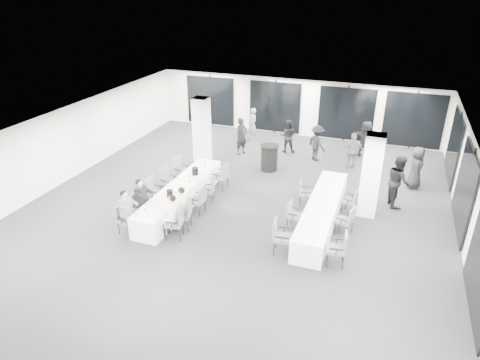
% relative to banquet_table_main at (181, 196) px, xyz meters
% --- Properties ---
extents(room, '(14.04, 16.04, 2.84)m').
position_rel_banquet_table_main_xyz_m(room, '(2.76, 1.74, 1.01)').
color(room, black).
rests_on(room, ground).
extents(column_left, '(0.60, 0.60, 2.80)m').
position_rel_banquet_table_main_xyz_m(column_left, '(-0.92, 3.83, 1.02)').
color(column_left, white).
rests_on(column_left, floor).
extents(column_right, '(0.60, 0.60, 2.80)m').
position_rel_banquet_table_main_xyz_m(column_right, '(6.08, 1.63, 1.02)').
color(column_right, white).
rests_on(column_right, floor).
extents(banquet_table_main, '(0.90, 5.00, 0.75)m').
position_rel_banquet_table_main_xyz_m(banquet_table_main, '(0.00, 0.00, 0.00)').
color(banquet_table_main, white).
rests_on(banquet_table_main, floor).
extents(banquet_table_side, '(0.90, 5.00, 0.75)m').
position_rel_banquet_table_main_xyz_m(banquet_table_side, '(4.78, 0.49, 0.00)').
color(banquet_table_side, white).
rests_on(banquet_table_side, floor).
extents(cocktail_table, '(0.77, 0.77, 1.07)m').
position_rel_banquet_table_main_xyz_m(cocktail_table, '(1.98, 4.00, 0.17)').
color(cocktail_table, black).
rests_on(cocktail_table, floor).
extents(chair_main_left_near, '(0.50, 0.54, 0.91)m').
position_rel_banquet_table_main_xyz_m(chair_main_left_near, '(-0.83, -2.11, 0.15)').
color(chair_main_left_near, '#4F5156').
rests_on(chair_main_left_near, floor).
extents(chair_main_left_second, '(0.49, 0.54, 0.92)m').
position_rel_banquet_table_main_xyz_m(chair_main_left_second, '(-0.83, -1.26, 0.15)').
color(chair_main_left_second, '#4F5156').
rests_on(chair_main_left_second, floor).
extents(chair_main_left_mid, '(0.54, 0.60, 1.03)m').
position_rel_banquet_table_main_xyz_m(chair_main_left_mid, '(-0.84, -0.34, 0.21)').
color(chair_main_left_mid, '#4F5156').
rests_on(chair_main_left_mid, floor).
extents(chair_main_left_fourth, '(0.63, 0.65, 1.02)m').
position_rel_banquet_table_main_xyz_m(chair_main_left_fourth, '(-0.84, 0.60, 0.21)').
color(chair_main_left_fourth, '#4F5156').
rests_on(chair_main_left_fourth, floor).
extents(chair_main_left_far, '(0.60, 0.64, 1.01)m').
position_rel_banquet_table_main_xyz_m(chair_main_left_far, '(-0.84, 1.63, 0.20)').
color(chair_main_left_far, '#4F5156').
rests_on(chair_main_left_far, floor).
extents(chair_main_right_near, '(0.62, 0.65, 1.02)m').
position_rel_banquet_table_main_xyz_m(chair_main_right_near, '(0.84, -1.85, 0.21)').
color(chair_main_right_near, '#4F5156').
rests_on(chair_main_right_near, floor).
extents(chair_main_right_second, '(0.58, 0.61, 0.96)m').
position_rel_banquet_table_main_xyz_m(chair_main_right_second, '(0.83, -1.29, 0.17)').
color(chair_main_right_second, '#4F5156').
rests_on(chair_main_right_second, floor).
extents(chair_main_right_mid, '(0.52, 0.57, 0.97)m').
position_rel_banquet_table_main_xyz_m(chair_main_right_mid, '(0.84, -0.29, 0.18)').
color(chair_main_right_mid, '#4F5156').
rests_on(chair_main_right_mid, floor).
extents(chair_main_right_fourth, '(0.52, 0.54, 0.86)m').
position_rel_banquet_table_main_xyz_m(chair_main_right_fourth, '(0.82, 0.60, 0.11)').
color(chair_main_right_fourth, '#4F5156').
rests_on(chair_main_right_fourth, floor).
extents(chair_main_right_far, '(0.56, 0.61, 1.00)m').
position_rel_banquet_table_main_xyz_m(chair_main_right_far, '(0.84, 1.71, 0.19)').
color(chair_main_right_far, '#4F5156').
rests_on(chair_main_right_far, floor).
extents(chair_side_left_near, '(0.59, 0.64, 1.04)m').
position_rel_banquet_table_main_xyz_m(chair_side_left_near, '(3.94, -1.54, 0.22)').
color(chair_side_left_near, '#4F5156').
rests_on(chair_side_left_near, floor).
extents(chair_side_left_mid, '(0.48, 0.52, 0.86)m').
position_rel_banquet_table_main_xyz_m(chair_side_left_mid, '(3.95, -0.03, 0.12)').
color(chair_side_left_mid, '#4F5156').
rests_on(chair_side_left_mid, floor).
extents(chair_side_left_far, '(0.53, 0.56, 0.88)m').
position_rel_banquet_table_main_xyz_m(chair_side_left_far, '(3.95, 1.55, 0.13)').
color(chair_side_left_far, '#4F5156').
rests_on(chair_side_left_far, floor).
extents(chair_side_right_near, '(0.57, 0.61, 1.00)m').
position_rel_banquet_table_main_xyz_m(chair_side_right_near, '(5.61, -1.54, 0.19)').
color(chair_side_right_near, '#4F5156').
rests_on(chair_side_right_near, floor).
extents(chair_side_right_mid, '(0.58, 0.61, 0.95)m').
position_rel_banquet_table_main_xyz_m(chair_side_right_mid, '(5.61, 0.08, 0.17)').
color(chair_side_right_mid, '#4F5156').
rests_on(chair_side_right_mid, floor).
extents(chair_side_right_far, '(0.55, 0.58, 0.91)m').
position_rel_banquet_table_main_xyz_m(chair_side_right_far, '(5.60, 1.45, 0.14)').
color(chair_side_right_far, '#4F5156').
rests_on(chair_side_right_far, floor).
extents(seated_guest_a, '(0.50, 0.38, 1.44)m').
position_rel_banquet_table_main_xyz_m(seated_guest_a, '(-0.67, -2.12, 0.44)').
color(seated_guest_a, '#5A5C61').
rests_on(seated_guest_a, floor).
extents(seated_guest_b, '(0.50, 0.38, 1.44)m').
position_rel_banquet_table_main_xyz_m(seated_guest_b, '(-0.67, -1.27, 0.44)').
color(seated_guest_b, black).
rests_on(seated_guest_b, floor).
extents(seated_guest_c, '(0.50, 0.38, 1.44)m').
position_rel_banquet_table_main_xyz_m(seated_guest_c, '(0.67, -1.87, 0.44)').
color(seated_guest_c, white).
rests_on(seated_guest_c, floor).
extents(seated_guest_d, '(0.50, 0.38, 1.44)m').
position_rel_banquet_table_main_xyz_m(seated_guest_d, '(0.67, -1.31, 0.44)').
color(seated_guest_d, white).
rests_on(seated_guest_d, floor).
extents(standing_guest_a, '(0.81, 0.87, 1.88)m').
position_rel_banquet_table_main_xyz_m(standing_guest_a, '(0.32, 5.26, 0.57)').
color(standing_guest_a, black).
rests_on(standing_guest_a, floor).
extents(standing_guest_b, '(0.90, 0.63, 1.71)m').
position_rel_banquet_table_main_xyz_m(standing_guest_b, '(2.16, 6.24, 0.48)').
color(standing_guest_b, black).
rests_on(standing_guest_b, floor).
extents(standing_guest_c, '(1.24, 1.20, 1.77)m').
position_rel_banquet_table_main_xyz_m(standing_guest_c, '(3.58, 5.71, 0.51)').
color(standing_guest_c, black).
rests_on(standing_guest_c, floor).
extents(standing_guest_d, '(1.14, 0.87, 1.72)m').
position_rel_banquet_table_main_xyz_m(standing_guest_d, '(5.13, 5.33, 0.49)').
color(standing_guest_d, '#5A5C61').
rests_on(standing_guest_d, floor).
extents(standing_guest_e, '(0.54, 0.89, 1.83)m').
position_rel_banquet_table_main_xyz_m(standing_guest_e, '(7.55, 4.30, 0.54)').
color(standing_guest_e, black).
rests_on(standing_guest_e, floor).
extents(standing_guest_f, '(1.80, 1.38, 1.85)m').
position_rel_banquet_table_main_xyz_m(standing_guest_f, '(5.49, 6.80, 0.55)').
color(standing_guest_f, black).
rests_on(standing_guest_f, floor).
extents(standing_guest_g, '(0.84, 0.84, 1.81)m').
position_rel_banquet_table_main_xyz_m(standing_guest_g, '(0.20, 7.13, 0.53)').
color(standing_guest_g, '#5A5C61').
rests_on(standing_guest_g, floor).
extents(standing_guest_h, '(0.90, 1.14, 2.06)m').
position_rel_banquet_table_main_xyz_m(standing_guest_h, '(6.94, 2.63, 0.66)').
color(standing_guest_h, black).
rests_on(standing_guest_h, floor).
extents(ice_bucket_near, '(0.21, 0.21, 0.24)m').
position_rel_banquet_table_main_xyz_m(ice_bucket_near, '(0.06, -0.82, 0.49)').
color(ice_bucket_near, black).
rests_on(ice_bucket_near, banquet_table_main).
extents(ice_bucket_far, '(0.24, 0.24, 0.27)m').
position_rel_banquet_table_main_xyz_m(ice_bucket_far, '(0.08, 1.02, 0.51)').
color(ice_bucket_far, black).
rests_on(ice_bucket_far, banquet_table_main).
extents(water_bottle_a, '(0.07, 0.07, 0.23)m').
position_rel_banquet_table_main_xyz_m(water_bottle_a, '(-0.14, -1.96, 0.49)').
color(water_bottle_a, silver).
rests_on(water_bottle_a, banquet_table_main).
extents(water_bottle_b, '(0.08, 0.08, 0.24)m').
position_rel_banquet_table_main_xyz_m(water_bottle_b, '(0.22, 0.33, 0.49)').
color(water_bottle_b, silver).
rests_on(water_bottle_b, banquet_table_main).
extents(water_bottle_c, '(0.07, 0.07, 0.23)m').
position_rel_banquet_table_main_xyz_m(water_bottle_c, '(0.09, 1.86, 0.49)').
color(water_bottle_c, silver).
rests_on(water_bottle_c, banquet_table_main).
extents(plate_a, '(0.18, 0.18, 0.03)m').
position_rel_banquet_table_main_xyz_m(plate_a, '(-0.03, -1.46, 0.39)').
color(plate_a, white).
rests_on(plate_a, banquet_table_main).
extents(plate_b, '(0.18, 0.18, 0.03)m').
position_rel_banquet_table_main_xyz_m(plate_b, '(0.24, -1.72, 0.39)').
color(plate_b, white).
rests_on(plate_b, banquet_table_main).
extents(plate_c, '(0.22, 0.22, 0.03)m').
position_rel_banquet_table_main_xyz_m(plate_c, '(0.09, -0.52, 0.39)').
color(plate_c, white).
rests_on(plate_c, banquet_table_main).
extents(wine_glass, '(0.07, 0.07, 0.19)m').
position_rel_banquet_table_main_xyz_m(wine_glass, '(0.14, -2.30, 0.52)').
color(wine_glass, silver).
rests_on(wine_glass, banquet_table_main).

